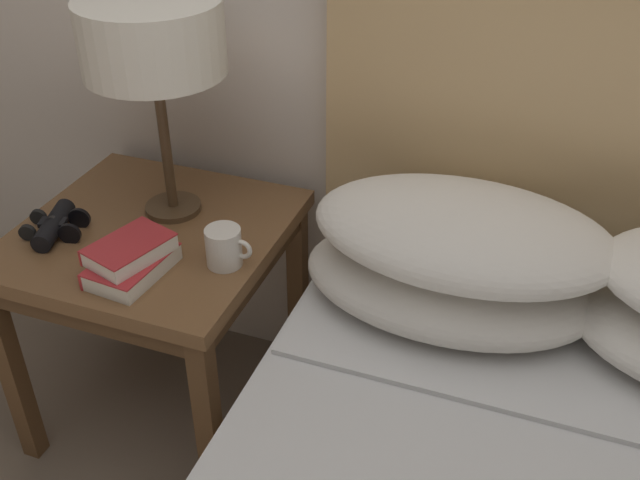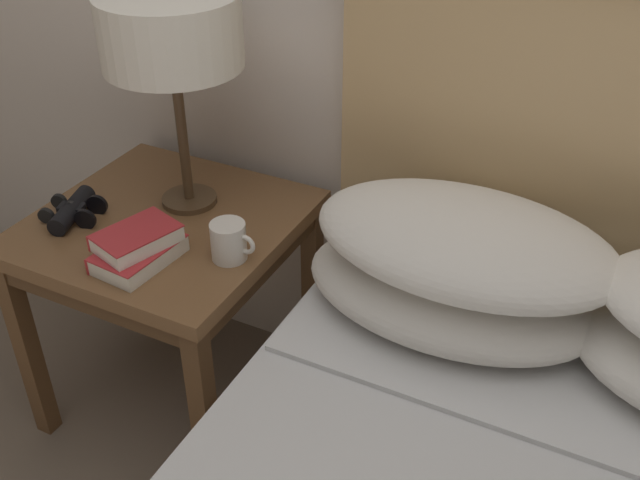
{
  "view_description": "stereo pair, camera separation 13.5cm",
  "coord_description": "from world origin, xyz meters",
  "views": [
    {
      "loc": [
        0.15,
        -0.59,
        1.49
      ],
      "look_at": [
        -0.28,
        0.56,
        0.67
      ],
      "focal_mm": 42.0,
      "sensor_mm": 36.0,
      "label": 1
    },
    {
      "loc": [
        0.27,
        -0.53,
        1.49
      ],
      "look_at": [
        -0.28,
        0.56,
        0.67
      ],
      "focal_mm": 42.0,
      "sensor_mm": 36.0,
      "label": 2
    }
  ],
  "objects": [
    {
      "name": "nightstand",
      "position": [
        -0.71,
        0.61,
        0.49
      ],
      "size": [
        0.58,
        0.58,
        0.57
      ],
      "color": "brown",
      "rests_on": "ground_plane"
    },
    {
      "name": "table_lamp",
      "position": [
        -0.7,
        0.7,
        0.97
      ],
      "size": [
        0.3,
        0.3,
        0.49
      ],
      "color": "#4C3823",
      "rests_on": "nightstand"
    },
    {
      "name": "coffee_mug",
      "position": [
        -0.48,
        0.55,
        0.61
      ],
      "size": [
        0.1,
        0.08,
        0.08
      ],
      "color": "silver",
      "rests_on": "nightstand"
    },
    {
      "name": "binoculars_pair",
      "position": [
        -0.89,
        0.52,
        0.59
      ],
      "size": [
        0.15,
        0.16,
        0.05
      ],
      "color": "black",
      "rests_on": "nightstand"
    },
    {
      "name": "book_stacked_on_top",
      "position": [
        -0.65,
        0.46,
        0.62
      ],
      "size": [
        0.16,
        0.19,
        0.04
      ],
      "color": "silver",
      "rests_on": "book_on_nightstand"
    },
    {
      "name": "book_on_nightstand",
      "position": [
        -0.65,
        0.45,
        0.59
      ],
      "size": [
        0.14,
        0.2,
        0.04
      ],
      "color": "silver",
      "rests_on": "nightstand"
    }
  ]
}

